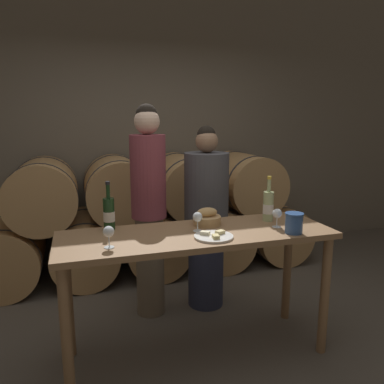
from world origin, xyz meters
TOP-DOWN VIEW (x-y plane):
  - ground_plane at (0.00, 0.00)m, footprint 10.00×10.00m
  - stone_wall_back at (0.00, 2.17)m, footprint 10.00×0.12m
  - barrel_stack at (0.00, 1.60)m, footprint 3.55×0.91m
  - tasting_table at (0.00, 0.00)m, footprint 1.84×0.61m
  - person_left at (-0.20, 0.67)m, footprint 0.29×0.29m
  - person_right at (0.30, 0.67)m, footprint 0.38×0.38m
  - wine_bottle_red at (-0.56, 0.24)m, footprint 0.08×0.08m
  - wine_bottle_white at (0.58, 0.11)m, footprint 0.08×0.08m
  - blue_crock at (0.60, -0.21)m, footprint 0.12×0.12m
  - bread_basket at (0.12, 0.15)m, footprint 0.20×0.20m
  - cheese_plate at (0.06, -0.14)m, footprint 0.25×0.25m
  - wine_glass_far_left at (-0.59, -0.14)m, footprint 0.07×0.07m
  - wine_glass_left at (0.01, 0.02)m, footprint 0.07×0.07m
  - wine_glass_center at (0.56, -0.06)m, footprint 0.07×0.07m

SIDE VIEW (x-z plane):
  - ground_plane at x=0.00m, z-range 0.00..0.00m
  - barrel_stack at x=0.00m, z-range -0.04..1.22m
  - tasting_table at x=0.00m, z-range 0.32..1.22m
  - person_right at x=0.30m, z-range 0.00..1.59m
  - cheese_plate at x=0.06m, z-range 0.89..0.93m
  - person_left at x=-0.20m, z-range 0.05..1.81m
  - bread_basket at x=0.12m, z-range 0.89..1.01m
  - blue_crock at x=0.60m, z-range 0.91..1.04m
  - wine_glass_far_left at x=-0.59m, z-range 0.93..1.06m
  - wine_glass_left at x=0.01m, z-range 0.93..1.06m
  - wine_glass_center at x=0.56m, z-range 0.93..1.06m
  - wine_bottle_red at x=-0.56m, z-range 0.85..1.18m
  - wine_bottle_white at x=0.58m, z-range 0.85..1.18m
  - stone_wall_back at x=0.00m, z-range 0.00..3.20m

